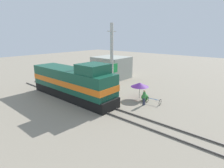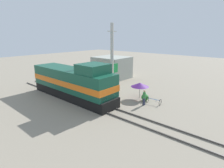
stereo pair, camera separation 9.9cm
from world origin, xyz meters
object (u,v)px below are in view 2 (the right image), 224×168
(vendor_umbrella, at_px, (140,85))
(bicycle, at_px, (154,101))
(locomotive, at_px, (74,83))
(utility_pole, at_px, (112,57))
(person_bystander, at_px, (144,97))
(billboard_sign, at_px, (114,70))

(vendor_umbrella, xyz_separation_m, bicycle, (-0.57, -2.31, -1.42))
(locomotive, height_order, utility_pole, utility_pole)
(locomotive, distance_m, person_bystander, 8.93)
(utility_pole, xyz_separation_m, vendor_umbrella, (-0.95, -5.46, -3.00))
(locomotive, bearing_deg, utility_pole, -8.18)
(locomotive, relative_size, vendor_umbrella, 5.96)
(person_bystander, bearing_deg, utility_pole, 69.86)
(utility_pole, height_order, person_bystander, utility_pole)
(vendor_umbrella, relative_size, bicycle, 1.35)
(locomotive, distance_m, utility_pole, 7.00)
(utility_pole, bearing_deg, bicycle, -101.03)
(utility_pole, xyz_separation_m, bicycle, (-1.52, -7.78, -4.42))
(vendor_umbrella, distance_m, billboard_sign, 6.98)
(vendor_umbrella, distance_m, bicycle, 2.77)
(billboard_sign, xyz_separation_m, person_bystander, (-4.21, -8.09, -1.55))
(utility_pole, relative_size, bicycle, 5.66)
(utility_pole, distance_m, person_bystander, 8.47)
(billboard_sign, bearing_deg, locomotive, -179.51)
(person_bystander, relative_size, bicycle, 1.08)
(vendor_umbrella, height_order, person_bystander, vendor_umbrella)
(locomotive, bearing_deg, person_bystander, -64.84)
(locomotive, bearing_deg, bicycle, -60.81)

